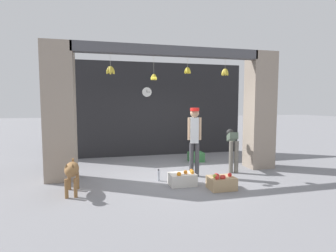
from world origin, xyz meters
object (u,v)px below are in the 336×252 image
worker_stooping (232,144)px  water_bottle (159,175)px  fruit_crate_apples (221,182)px  shopkeeper (194,136)px  dog (72,171)px  wall_clock (147,92)px  fruit_crate_oranges (182,179)px  produce_box_green (196,157)px

worker_stooping → water_bottle: bearing=-149.7°
fruit_crate_apples → shopkeeper: bearing=102.0°
dog → wall_clock: size_ratio=2.86×
dog → water_bottle: size_ratio=3.59×
fruit_crate_oranges → water_bottle: 0.65m
dog → fruit_crate_oranges: size_ratio=1.71×
worker_stooping → produce_box_green: 1.55m
worker_stooping → water_bottle: 2.30m
dog → fruit_crate_apples: size_ratio=1.81×
shopkeeper → water_bottle: (-0.96, -0.18, -0.91)m
water_bottle → wall_clock: (0.23, 3.07, 2.11)m
water_bottle → produce_box_green: bearing=48.2°
shopkeeper → wall_clock: 3.22m
fruit_crate_oranges → water_bottle: (-0.46, 0.45, -0.01)m
fruit_crate_oranges → wall_clock: (-0.23, 3.53, 2.10)m
fruit_crate_apples → water_bottle: fruit_crate_apples is taller
fruit_crate_oranges → produce_box_green: fruit_crate_oranges is taller
fruit_crate_apples → produce_box_green: size_ratio=1.22×
fruit_crate_apples → wall_clock: (-0.97, 3.99, 2.09)m
fruit_crate_oranges → fruit_crate_apples: (0.74, -0.46, 0.00)m
fruit_crate_oranges → wall_clock: size_ratio=1.67×
produce_box_green → water_bottle: produce_box_green is taller
dog → shopkeeper: bearing=101.6°
dog → water_bottle: (1.90, 0.48, -0.35)m
shopkeeper → wall_clock: size_ratio=4.92×
worker_stooping → fruit_crate_apples: 1.79m
wall_clock → worker_stooping: bearing=-53.4°
wall_clock → water_bottle: bearing=-94.3°
wall_clock → dog: bearing=-120.9°
produce_box_green → wall_clock: 2.81m
worker_stooping → produce_box_green: worker_stooping is taller
fruit_crate_apples → wall_clock: size_ratio=1.58×
dog → worker_stooping: size_ratio=0.91×
dog → fruit_crate_apples: bearing=80.6°
fruit_crate_apples → water_bottle: (-1.20, 0.92, -0.02)m
shopkeeper → worker_stooping: 1.27m
water_bottle → dog: bearing=-165.7°
fruit_crate_apples → water_bottle: size_ratio=1.98×
fruit_crate_apples → produce_box_green: fruit_crate_apples is taller
shopkeeper → fruit_crate_oranges: (-0.50, -0.63, -0.90)m
worker_stooping → shopkeeper: bearing=-148.4°
fruit_crate_oranges → fruit_crate_apples: same height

